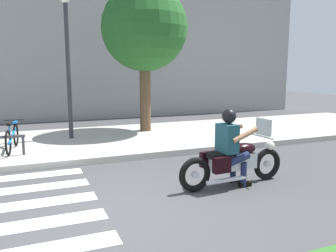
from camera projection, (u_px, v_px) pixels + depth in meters
The scene contains 12 objects.
ground_plane at pixel (108, 213), 5.17m from camera, with size 48.00×48.00×0.00m, color #424244.
sidewalk at pixel (69, 144), 9.72m from camera, with size 24.00×4.40×0.15m, color #B7B2A8.
crosswalk_stripe_2 at pixel (2, 229), 4.64m from camera, with size 2.80×0.40×0.01m, color white.
crosswalk_stripe_3 at pixel (5, 208), 5.37m from camera, with size 2.80×0.40×0.01m, color white.
crosswalk_stripe_4 at pixel (7, 191), 6.10m from camera, with size 2.80×0.40×0.01m, color white.
crosswalk_stripe_5 at pixel (9, 178), 6.83m from camera, with size 2.80×0.40×0.01m, color white.
motorcycle at pixel (234, 161), 6.36m from camera, with size 2.23×0.66×1.21m.
rider at pixel (231, 142), 6.27m from camera, with size 0.64×0.56×1.43m.
bicycle_3 at pixel (12, 137), 8.48m from camera, with size 0.48×1.66×0.73m.
street_lamp at pixel (68, 54), 9.74m from camera, with size 0.28×0.28×4.21m.
tree_near_rack at pixel (144, 29), 10.87m from camera, with size 2.72×2.72×4.78m.
building_backdrop at pixel (48, 19), 14.27m from camera, with size 24.00×1.20×8.43m, color gray.
Camera 1 is at (-1.02, -4.88, 2.11)m, focal length 37.05 mm.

